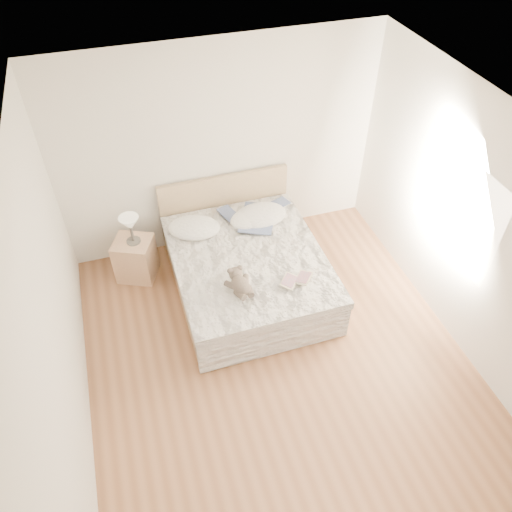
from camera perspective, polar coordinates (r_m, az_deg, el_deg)
name	(u,v)px	position (r m, az deg, el deg)	size (l,w,h in m)	color
floor	(278,362)	(5.56, 2.58, -11.98)	(4.00, 4.50, 0.00)	brown
ceiling	(290,143)	(3.68, 3.92, 12.74)	(4.00, 4.50, 0.00)	white
wall_back	(220,149)	(6.22, -4.08, 12.07)	(4.00, 0.02, 2.70)	white
wall_left	(52,328)	(4.43, -22.24, -7.58)	(0.02, 4.50, 2.70)	white
wall_right	(473,232)	(5.40, 23.53, 2.57)	(0.02, 4.50, 2.70)	white
window	(457,206)	(5.50, 21.98, 5.31)	(0.02, 1.30, 1.10)	white
bed	(247,268)	(6.05, -1.08, -1.43)	(1.72, 2.14, 1.00)	tan
nightstand	(135,259)	(6.39, -13.61, -0.28)	(0.45, 0.40, 0.56)	tan
table_lamp	(130,225)	(6.03, -14.22, 3.51)	(0.29, 0.29, 0.37)	#504B45
pillow_left	(194,228)	(6.15, -7.08, 3.24)	(0.64, 0.44, 0.19)	white
pillow_middle	(251,218)	(6.24, -0.60, 4.37)	(0.55, 0.38, 0.16)	white
pillow_right	(260,215)	(6.28, 0.48, 4.66)	(0.68, 0.47, 0.20)	white
blouse	(258,218)	(6.26, 0.20, 4.36)	(0.65, 0.69, 0.03)	#404E77
photo_book	(190,232)	(6.11, -7.51, 2.75)	(0.29, 0.20, 0.02)	white
childrens_book	(296,280)	(5.48, 4.63, -2.73)	(0.33, 0.23, 0.02)	beige
teddy_bear	(241,290)	(5.34, -1.73, -3.89)	(0.25, 0.36, 0.19)	brown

